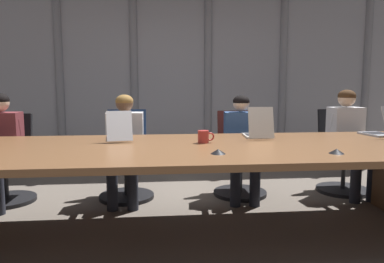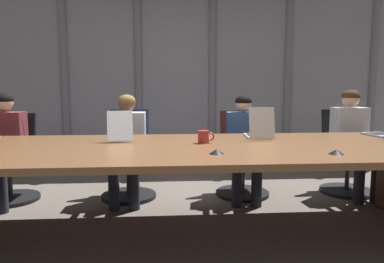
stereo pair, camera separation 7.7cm
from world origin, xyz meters
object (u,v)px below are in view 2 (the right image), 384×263
Objects in this scene: person_left_end at (2,141)px; conference_mic_left_side at (336,152)px; office_chair_right_mid at (346,161)px; conference_mic_middle at (217,152)px; person_left_mid at (127,141)px; person_right_mid at (353,136)px; person_center at (244,141)px; coffee_mug_near at (204,137)px; laptop_left_mid at (120,134)px; laptop_center at (259,132)px; office_chair_left_mid at (129,165)px; office_chair_center at (242,163)px; office_chair_left_end at (11,168)px.

person_left_end is 3.22m from conference_mic_left_side.
conference_mic_left_side is (-0.88, -1.57, 0.41)m from office_chair_right_mid.
conference_mic_middle is (2.04, -1.34, 0.11)m from person_left_end.
person_left_mid reaches higher than conference_mic_middle.
person_right_mid is 10.80× the size of conference_mic_left_side.
office_chair_right_mid is 2.32m from conference_mic_middle.
person_center reaches higher than conference_mic_middle.
person_center is at bearing 57.16° from coffee_mug_near.
laptop_center is (1.28, -0.01, 0.00)m from laptop_left_mid.
office_chair_left_mid is at bearing -7.62° from laptop_left_mid.
laptop_center is at bearing 67.42° from person_left_mid.
office_chair_center is at bearing 95.38° from person_left_end.
conference_mic_left_side is (-0.87, -1.41, 0.09)m from person_right_mid.
office_chair_left_end is at bearing 151.50° from conference_mic_left_side.
office_chair_left_end is 0.82× the size of person_center.
office_chair_center is 1.22m from office_chair_right_mid.
coffee_mug_near is 1.29× the size of conference_mic_middle.
person_left_end is at bearing 146.84° from conference_mic_middle.
office_chair_left_mid is 1.02× the size of office_chair_center.
laptop_left_mid is 3.22× the size of coffee_mug_near.
laptop_left_mid is 4.15× the size of conference_mic_left_side.
person_left_mid reaches higher than office_chair_center.
office_chair_left_mid is at bearing -92.53° from person_center.
laptop_left_mid is at bearing 0.67° from office_chair_left_mid.
person_right_mid is at bearing 87.35° from office_chair_left_mid.
laptop_left_mid reaches higher than conference_mic_left_side.
person_left_mid is at bearing 139.06° from conference_mic_left_side.
laptop_left_mid reaches higher than office_chair_left_end.
office_chair_center is at bearing 61.11° from coffee_mug_near.
office_chair_center is 2.57m from person_left_end.
person_center is at bearing -6.87° from office_chair_center.
person_left_end reaches higher than person_center.
laptop_left_mid reaches higher than office_chair_center.
office_chair_right_mid is at bearing 88.22° from office_chair_center.
laptop_left_mid is at bearing 62.17° from office_chair_left_end.
laptop_left_mid is at bearing -62.37° from office_chair_center.
person_center is at bearing 69.70° from conference_mic_middle.
person_center reaches higher than conference_mic_left_side.
person_left_end is (-2.55, 0.57, -0.15)m from laptop_center.
office_chair_left_mid is at bearing -99.30° from person_right_mid.
person_left_mid is at bearing -0.09° from office_chair_left_mid.
laptop_center is 0.43× the size of office_chair_right_mid.
laptop_left_mid is 0.58m from person_left_mid.
person_left_mid reaches higher than office_chair_left_mid.
office_chair_left_end is at bearing -88.68° from person_center.
person_center is at bearing -83.93° from office_chair_right_mid.
conference_mic_left_side is (2.89, -1.41, 0.11)m from person_left_end.
office_chair_left_end is at bearing 78.08° from laptop_center.
office_chair_center is 8.57× the size of conference_mic_middle.
person_left_mid is at bearing -87.86° from office_chair_right_mid.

